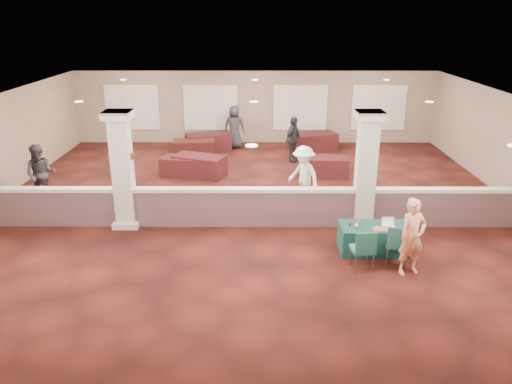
{
  "coord_description": "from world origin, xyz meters",
  "views": [
    {
      "loc": [
        0.12,
        -14.24,
        5.56
      ],
      "look_at": [
        0.07,
        -2.0,
        1.17
      ],
      "focal_mm": 35.0,
      "sensor_mm": 36.0,
      "label": 1
    }
  ],
  "objects_px": {
    "attendee_b": "(303,176)",
    "attendee_c": "(293,139)",
    "far_table_back_center": "(208,142)",
    "conf_chair_main": "(398,242)",
    "far_table_back_right": "(314,142)",
    "attendee_a": "(41,175)",
    "far_table_front_center": "(199,166)",
    "woman": "(412,237)",
    "far_table_back_left": "(194,149)",
    "far_table_front_right": "(324,167)",
    "conf_chair_side": "(364,247)",
    "near_table": "(375,238)",
    "attendee_d": "(234,127)",
    "far_table_front_left": "(185,167)"
  },
  "relations": [
    {
      "from": "attendee_d",
      "to": "conf_chair_main",
      "type": "bearing_deg",
      "value": 118.41
    },
    {
      "from": "attendee_b",
      "to": "attendee_a",
      "type": "bearing_deg",
      "value": -129.74
    },
    {
      "from": "far_table_front_right",
      "to": "attendee_d",
      "type": "distance_m",
      "value": 5.28
    },
    {
      "from": "attendee_b",
      "to": "conf_chair_main",
      "type": "bearing_deg",
      "value": -14.72
    },
    {
      "from": "attendee_a",
      "to": "far_table_front_center",
      "type": "bearing_deg",
      "value": 25.7
    },
    {
      "from": "attendee_b",
      "to": "attendee_c",
      "type": "bearing_deg",
      "value": 140.48
    },
    {
      "from": "far_table_back_center",
      "to": "far_table_back_right",
      "type": "height_order",
      "value": "far_table_back_right"
    },
    {
      "from": "woman",
      "to": "attendee_b",
      "type": "xyz_separation_m",
      "value": [
        -2.04,
        4.34,
        0.03
      ]
    },
    {
      "from": "far_table_front_center",
      "to": "conf_chair_side",
      "type": "bearing_deg",
      "value": -57.39
    },
    {
      "from": "attendee_b",
      "to": "attendee_c",
      "type": "xyz_separation_m",
      "value": [
        -0.0,
        4.72,
        -0.02
      ]
    },
    {
      "from": "far_table_front_left",
      "to": "attendee_d",
      "type": "distance_m",
      "value": 4.35
    },
    {
      "from": "far_table_front_left",
      "to": "attendee_d",
      "type": "height_order",
      "value": "attendee_d"
    },
    {
      "from": "woman",
      "to": "attendee_c",
      "type": "bearing_deg",
      "value": 84.11
    },
    {
      "from": "conf_chair_main",
      "to": "attendee_c",
      "type": "relative_size",
      "value": 0.56
    },
    {
      "from": "far_table_front_right",
      "to": "far_table_back_right",
      "type": "bearing_deg",
      "value": 90.0
    },
    {
      "from": "conf_chair_main",
      "to": "far_table_front_right",
      "type": "xyz_separation_m",
      "value": [
        -0.85,
        6.81,
        -0.24
      ]
    },
    {
      "from": "far_table_front_right",
      "to": "attendee_b",
      "type": "relative_size",
      "value": 0.94
    },
    {
      "from": "attendee_c",
      "to": "far_table_back_center",
      "type": "bearing_deg",
      "value": 96.39
    },
    {
      "from": "near_table",
      "to": "attendee_c",
      "type": "xyz_separation_m",
      "value": [
        -1.52,
        7.96,
        0.56
      ]
    },
    {
      "from": "near_table",
      "to": "far_table_front_right",
      "type": "distance_m",
      "value": 6.08
    },
    {
      "from": "far_table_front_left",
      "to": "far_table_back_center",
      "type": "bearing_deg",
      "value": 81.87
    },
    {
      "from": "conf_chair_main",
      "to": "far_table_back_right",
      "type": "distance_m",
      "value": 10.34
    },
    {
      "from": "near_table",
      "to": "far_table_front_right",
      "type": "relative_size",
      "value": 1.02
    },
    {
      "from": "far_table_back_left",
      "to": "attendee_c",
      "type": "relative_size",
      "value": 0.93
    },
    {
      "from": "far_table_front_left",
      "to": "far_table_back_center",
      "type": "height_order",
      "value": "far_table_back_center"
    },
    {
      "from": "attendee_b",
      "to": "far_table_back_right",
      "type": "bearing_deg",
      "value": 131.48
    },
    {
      "from": "far_table_back_right",
      "to": "near_table",
      "type": "bearing_deg",
      "value": -86.88
    },
    {
      "from": "attendee_b",
      "to": "attendee_c",
      "type": "height_order",
      "value": "attendee_b"
    },
    {
      "from": "attendee_b",
      "to": "conf_chair_side",
      "type": "bearing_deg",
      "value": -26.12
    },
    {
      "from": "conf_chair_side",
      "to": "far_table_back_right",
      "type": "height_order",
      "value": "conf_chair_side"
    },
    {
      "from": "attendee_c",
      "to": "attendee_d",
      "type": "relative_size",
      "value": 0.96
    },
    {
      "from": "conf_chair_main",
      "to": "far_table_front_right",
      "type": "relative_size",
      "value": 0.58
    },
    {
      "from": "attendee_d",
      "to": "near_table",
      "type": "bearing_deg",
      "value": 118.24
    },
    {
      "from": "far_table_back_right",
      "to": "attendee_b",
      "type": "xyz_separation_m",
      "value": [
        -1.0,
        -6.32,
        0.53
      ]
    },
    {
      "from": "far_table_front_left",
      "to": "attendee_b",
      "type": "relative_size",
      "value": 0.93
    },
    {
      "from": "far_table_back_left",
      "to": "conf_chair_main",
      "type": "bearing_deg",
      "value": -58.07
    },
    {
      "from": "far_table_front_right",
      "to": "far_table_back_center",
      "type": "relative_size",
      "value": 0.94
    },
    {
      "from": "far_table_front_left",
      "to": "attendee_b",
      "type": "xyz_separation_m",
      "value": [
        4.0,
        -2.82,
        0.57
      ]
    },
    {
      "from": "woman",
      "to": "far_table_front_center",
      "type": "relative_size",
      "value": 0.96
    },
    {
      "from": "near_table",
      "to": "conf_chair_side",
      "type": "xyz_separation_m",
      "value": [
        -0.5,
        -1.0,
        0.25
      ]
    },
    {
      "from": "far_table_front_center",
      "to": "attendee_c",
      "type": "relative_size",
      "value": 1.03
    },
    {
      "from": "far_table_front_right",
      "to": "far_table_back_center",
      "type": "bearing_deg",
      "value": 142.13
    },
    {
      "from": "near_table",
      "to": "far_table_back_center",
      "type": "xyz_separation_m",
      "value": [
        -5.02,
        9.56,
        0.04
      ]
    },
    {
      "from": "far_table_back_left",
      "to": "attendee_c",
      "type": "height_order",
      "value": "attendee_c"
    },
    {
      "from": "far_table_front_left",
      "to": "woman",
      "type": "bearing_deg",
      "value": -49.83
    },
    {
      "from": "far_table_back_left",
      "to": "far_table_back_right",
      "type": "bearing_deg",
      "value": 10.42
    },
    {
      "from": "far_table_front_right",
      "to": "attendee_b",
      "type": "xyz_separation_m",
      "value": [
        -1.0,
        -2.82,
        0.57
      ]
    },
    {
      "from": "conf_chair_main",
      "to": "far_table_front_center",
      "type": "relative_size",
      "value": 0.54
    },
    {
      "from": "near_table",
      "to": "attendee_b",
      "type": "distance_m",
      "value": 3.62
    },
    {
      "from": "woman",
      "to": "far_table_front_right",
      "type": "relative_size",
      "value": 1.03
    }
  ]
}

